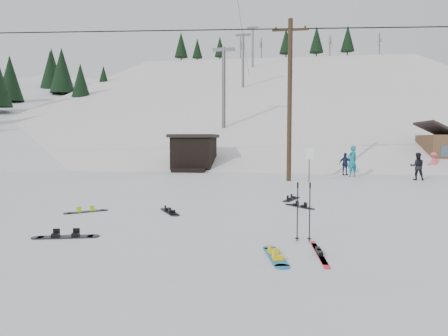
# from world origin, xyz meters

# --- Properties ---
(ground) EXTENTS (200.00, 200.00, 0.00)m
(ground) POSITION_xyz_m (0.00, 0.00, 0.00)
(ground) COLOR white
(ground) RESTS_ON ground
(ski_slope) EXTENTS (60.00, 85.24, 65.97)m
(ski_slope) POSITION_xyz_m (0.00, 55.00, -12.00)
(ski_slope) COLOR white
(ski_slope) RESTS_ON ground
(ridge_left) EXTENTS (47.54, 95.03, 58.38)m
(ridge_left) POSITION_xyz_m (-36.00, 48.00, -11.00)
(ridge_left) COLOR white
(ridge_left) RESTS_ON ground
(treeline_left) EXTENTS (20.00, 64.00, 10.00)m
(treeline_left) POSITION_xyz_m (-34.00, 40.00, 0.00)
(treeline_left) COLOR black
(treeline_left) RESTS_ON ground
(treeline_crest) EXTENTS (50.00, 6.00, 10.00)m
(treeline_crest) POSITION_xyz_m (0.00, 86.00, 0.00)
(treeline_crest) COLOR black
(treeline_crest) RESTS_ON ski_slope
(utility_pole) EXTENTS (2.00, 0.26, 9.00)m
(utility_pole) POSITION_xyz_m (2.00, 14.00, 4.68)
(utility_pole) COLOR #3A2819
(utility_pole) RESTS_ON ground
(trail_sign) EXTENTS (0.50, 0.09, 1.85)m
(trail_sign) POSITION_xyz_m (3.10, 13.58, 1.27)
(trail_sign) COLOR #595B60
(trail_sign) RESTS_ON ground
(lift_hut) EXTENTS (3.40, 4.10, 2.75)m
(lift_hut) POSITION_xyz_m (-5.00, 20.94, 1.36)
(lift_hut) COLOR black
(lift_hut) RESTS_ON ground
(lift_tower_near) EXTENTS (2.20, 0.36, 8.00)m
(lift_tower_near) POSITION_xyz_m (-4.00, 30.00, 7.86)
(lift_tower_near) COLOR #595B60
(lift_tower_near) RESTS_ON ski_slope
(lift_tower_mid) EXTENTS (2.20, 0.36, 8.00)m
(lift_tower_mid) POSITION_xyz_m (-4.00, 50.00, 14.36)
(lift_tower_mid) COLOR #595B60
(lift_tower_mid) RESTS_ON ski_slope
(lift_tower_far) EXTENTS (2.20, 0.36, 8.00)m
(lift_tower_far) POSITION_xyz_m (-4.00, 70.00, 20.86)
(lift_tower_far) COLOR #595B60
(lift_tower_far) RESTS_ON ski_slope
(hero_snowboard) EXTENTS (0.54, 1.51, 0.11)m
(hero_snowboard) POSITION_xyz_m (1.44, -1.03, 0.03)
(hero_snowboard) COLOR #1B78B3
(hero_snowboard) RESTS_ON ground
(hero_skis) EXTENTS (0.23, 1.89, 0.10)m
(hero_skis) POSITION_xyz_m (2.31, -0.69, 0.03)
(hero_skis) COLOR red
(hero_skis) RESTS_ON ground
(ski_poles) EXTENTS (0.37, 0.10, 1.35)m
(ski_poles) POSITION_xyz_m (2.05, 0.32, 0.69)
(ski_poles) COLOR black
(ski_poles) RESTS_ON ground
(board_scatter_a) EXTENTS (1.52, 0.61, 0.11)m
(board_scatter_a) POSITION_xyz_m (-3.50, -0.12, 0.03)
(board_scatter_a) COLOR black
(board_scatter_a) RESTS_ON ground
(board_scatter_b) EXTENTS (0.93, 1.33, 0.11)m
(board_scatter_b) POSITION_xyz_m (-1.97, 3.43, 0.03)
(board_scatter_b) COLOR black
(board_scatter_b) RESTS_ON ground
(board_scatter_c) EXTENTS (1.14, 0.99, 0.10)m
(board_scatter_c) POSITION_xyz_m (-4.64, 3.11, 0.03)
(board_scatter_c) COLOR black
(board_scatter_c) RESTS_ON ground
(board_scatter_d) EXTENTS (0.99, 1.10, 0.10)m
(board_scatter_d) POSITION_xyz_m (2.19, 5.07, 0.02)
(board_scatter_d) COLOR black
(board_scatter_d) RESTS_ON ground
(board_scatter_f) EXTENTS (0.71, 1.43, 0.11)m
(board_scatter_f) POSITION_xyz_m (1.96, 6.73, 0.03)
(board_scatter_f) COLOR black
(board_scatter_f) RESTS_ON ground
(skier_teal) EXTENTS (0.85, 0.78, 1.95)m
(skier_teal) POSITION_xyz_m (6.01, 17.18, 0.97)
(skier_teal) COLOR #0E778E
(skier_teal) RESTS_ON ground
(skier_dark) EXTENTS (0.86, 0.71, 1.59)m
(skier_dark) POSITION_xyz_m (9.33, 15.41, 0.79)
(skier_dark) COLOR black
(skier_dark) RESTS_ON ground
(skier_pink) EXTENTS (1.07, 0.88, 1.45)m
(skier_pink) POSITION_xyz_m (12.18, 20.96, 0.72)
(skier_pink) COLOR #F3566C
(skier_pink) RESTS_ON ground
(skier_navy) EXTENTS (0.93, 0.73, 1.47)m
(skier_navy) POSITION_xyz_m (5.74, 18.12, 0.73)
(skier_navy) COLOR #1B2043
(skier_navy) RESTS_ON ground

